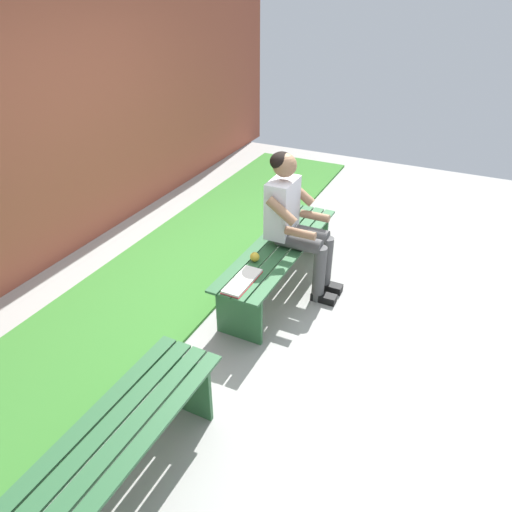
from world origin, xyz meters
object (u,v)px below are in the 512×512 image
object	(u,v)px
person_seated	(295,219)
apple	(255,257)
bench_near	(279,256)
book_open	(242,281)
bench_far	(109,456)

from	to	relation	value
person_seated	apple	bearing A→B (deg)	-22.90
bench_near	apple	xyz separation A→B (m)	(0.33, -0.08, 0.15)
apple	book_open	distance (m)	0.33
book_open	apple	bearing A→B (deg)	-170.32
person_seated	apple	size ratio (longest dim) A/B	15.89
bench_far	apple	world-z (taller)	apple
bench_far	book_open	distance (m)	1.59
bench_near	apple	distance (m)	0.37
person_seated	book_open	size ratio (longest dim) A/B	3.06
person_seated	book_open	bearing A→B (deg)	-9.72
bench_near	apple	world-z (taller)	apple
bench_far	apple	bearing A→B (deg)	-177.66
bench_far	person_seated	distance (m)	2.36
bench_near	bench_far	world-z (taller)	same
bench_near	person_seated	bearing A→B (deg)	131.89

